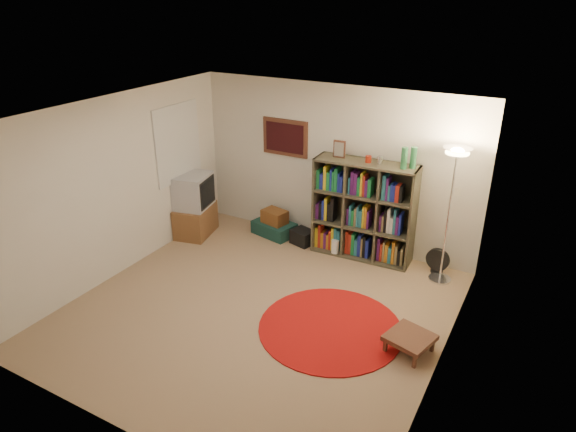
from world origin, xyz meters
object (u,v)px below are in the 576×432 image
object	(u,v)px
bookshelf	(362,212)
floor_fan	(438,261)
suitcase	(274,228)
floor_lamp	(455,172)
side_table	(410,338)
tv_stand	(195,206)

from	to	relation	value
bookshelf	floor_fan	bearing A→B (deg)	-0.80
floor_fan	suitcase	distance (m)	2.67
bookshelf	suitcase	size ratio (longest dim) A/B	2.40
floor_lamp	side_table	xyz separation A→B (m)	(0.07, -1.72, -1.42)
floor_lamp	floor_fan	bearing A→B (deg)	117.79
floor_fan	tv_stand	world-z (taller)	tv_stand
floor_lamp	suitcase	distance (m)	3.14
bookshelf	floor_lamp	size ratio (longest dim) A/B	0.93
floor_fan	tv_stand	size ratio (longest dim) A/B	0.37
floor_fan	tv_stand	distance (m)	3.88
suitcase	floor_fan	bearing A→B (deg)	13.52
bookshelf	tv_stand	size ratio (longest dim) A/B	1.73
floor_fan	side_table	size ratio (longest dim) A/B	0.67
tv_stand	side_table	bearing A→B (deg)	-29.87
floor_lamp	tv_stand	size ratio (longest dim) A/B	1.85
floor_fan	floor_lamp	bearing A→B (deg)	-54.31
bookshelf	floor_fan	size ratio (longest dim) A/B	4.69
floor_lamp	bookshelf	bearing A→B (deg)	173.45
floor_lamp	floor_fan	distance (m)	1.42
bookshelf	side_table	size ratio (longest dim) A/B	3.12
tv_stand	suitcase	distance (m)	1.35
suitcase	side_table	xyz separation A→B (m)	(2.84, -1.85, 0.07)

